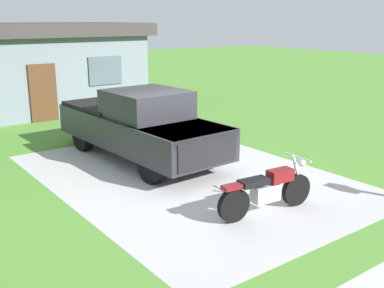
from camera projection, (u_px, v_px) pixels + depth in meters
The scene contains 5 objects.
ground_plane at pixel (187, 176), 11.05m from camera, with size 80.00×80.00×0.00m, color #4F8732.
driveway_pad at pixel (187, 176), 11.05m from camera, with size 5.97×8.40×0.01m, color #B2B2B2.
motorcycle at pixel (267, 190), 8.85m from camera, with size 2.21×0.70×1.09m.
pickup_truck at pixel (138, 124), 12.27m from camera, with size 2.22×5.70×1.90m.
neighbor_house at pixel (20, 67), 18.46m from camera, with size 9.60×5.60×3.50m.
Camera 1 is at (-6.16, -8.45, 3.67)m, focal length 42.95 mm.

